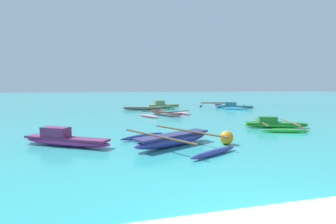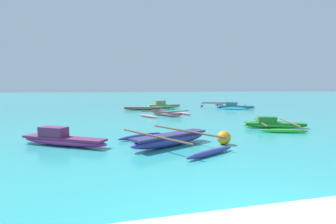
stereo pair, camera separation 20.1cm
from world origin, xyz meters
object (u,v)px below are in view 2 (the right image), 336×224
object	(u,v)px
moored_boat_2	(166,113)
mooring_buoy_1	(224,138)
moored_boat_4	(274,124)
moored_boat_0	(170,140)
moored_boat_7	(220,105)
moored_boat_3	(143,108)
moored_boat_5	(235,106)
moored_boat_6	(62,139)
moored_boat_1	(163,105)

from	to	relation	value
moored_boat_2	mooring_buoy_1	size ratio (longest dim) A/B	7.78
moored_boat_4	moored_boat_0	bearing A→B (deg)	-135.47
moored_boat_2	moored_boat_7	distance (m)	11.49
moored_boat_3	moored_boat_5	distance (m)	9.57
moored_boat_2	moored_boat_6	distance (m)	10.88
moored_boat_6	moored_boat_7	distance (m)	22.26
moored_boat_1	moored_boat_5	distance (m)	7.45
moored_boat_5	moored_boat_6	bearing A→B (deg)	-101.32
moored_boat_4	moored_boat_6	xyz separation A→B (m)	(-10.34, -1.80, 0.05)
moored_boat_0	moored_boat_3	xyz separation A→B (m)	(1.33, 15.62, -0.07)
moored_boat_2	moored_boat_0	bearing A→B (deg)	-37.43
moored_boat_0	moored_boat_5	xyz separation A→B (m)	(10.88, 15.20, -0.02)
moored_boat_4	mooring_buoy_1	size ratio (longest dim) A/B	7.45
moored_boat_4	mooring_buoy_1	world-z (taller)	moored_boat_4
moored_boat_0	moored_boat_4	distance (m)	7.02
moored_boat_7	moored_boat_0	bearing A→B (deg)	177.58
moored_boat_4	mooring_buoy_1	bearing A→B (deg)	-124.15
moored_boat_2	moored_boat_6	world-z (taller)	moored_boat_6
moored_boat_4	mooring_buoy_1	distance (m)	5.38
moored_boat_6	moored_boat_7	xyz separation A→B (m)	(14.35, 17.01, -0.04)
moored_boat_4	moored_boat_5	size ratio (longest dim) A/B	0.86
moored_boat_0	moored_boat_3	world-z (taller)	moored_boat_0
moored_boat_5	moored_boat_7	bearing A→B (deg)	133.80
moored_boat_6	moored_boat_1	bearing A→B (deg)	97.66
moored_boat_6	mooring_buoy_1	world-z (taller)	moored_boat_6
moored_boat_1	moored_boat_7	size ratio (longest dim) A/B	0.76
moored_boat_0	moored_boat_6	xyz separation A→B (m)	(-3.91, 1.03, 0.00)
moored_boat_1	moored_boat_5	world-z (taller)	moored_boat_1
moored_boat_2	moored_boat_3	distance (m)	5.68
moored_boat_3	mooring_buoy_1	size ratio (longest dim) A/B	7.51
mooring_buoy_1	moored_boat_3	bearing A→B (deg)	92.51
moored_boat_2	mooring_buoy_1	distance (m)	10.28
moored_boat_5	moored_boat_3	bearing A→B (deg)	-147.62
moored_boat_0	moored_boat_5	bearing A→B (deg)	26.33
mooring_buoy_1	moored_boat_4	bearing A→B (deg)	35.00
moored_boat_6	moored_boat_3	bearing A→B (deg)	103.11
moored_boat_1	moored_boat_2	bearing A→B (deg)	-109.39
moored_boat_7	moored_boat_2	bearing A→B (deg)	161.97
moored_boat_4	moored_boat_3	bearing A→B (deg)	132.60
moored_boat_0	moored_boat_1	bearing A→B (deg)	49.76
moored_boat_7	mooring_buoy_1	xyz separation A→B (m)	(-8.42, -18.31, 0.06)
moored_boat_0	moored_boat_2	world-z (taller)	moored_boat_0
moored_boat_2	moored_boat_6	xyz separation A→B (m)	(-6.14, -8.99, 0.06)
moored_boat_6	moored_boat_2	bearing A→B (deg)	88.53
moored_boat_1	moored_boat_5	bearing A→B (deg)	-23.73
moored_boat_0	moored_boat_2	bearing A→B (deg)	49.41
moored_boat_1	moored_boat_5	size ratio (longest dim) A/B	0.83
moored_boat_2	moored_boat_5	xyz separation A→B (m)	(8.66, 5.19, 0.03)
moored_boat_6	moored_boat_7	world-z (taller)	moored_boat_6
moored_boat_0	mooring_buoy_1	distance (m)	2.04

